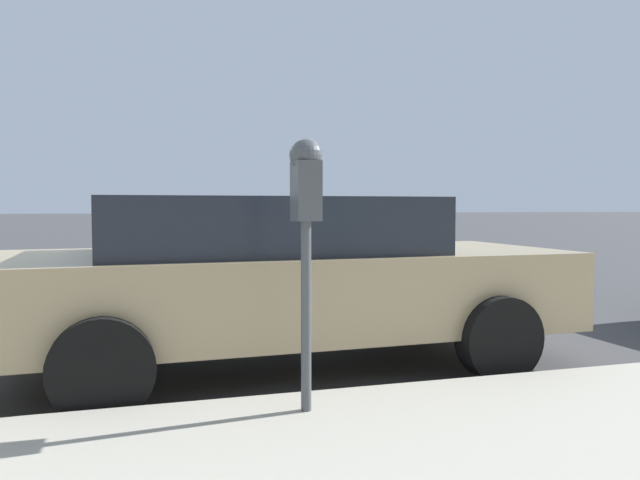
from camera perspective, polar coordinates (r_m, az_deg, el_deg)
ground_plane at (r=6.20m, az=-7.66°, el=-9.06°), size 220.00×220.00×0.00m
parking_meter at (r=3.56m, az=-1.30°, el=3.35°), size 0.21×0.19×1.57m
car_tan at (r=5.05m, az=-3.57°, el=-3.28°), size 2.11×4.57×1.37m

